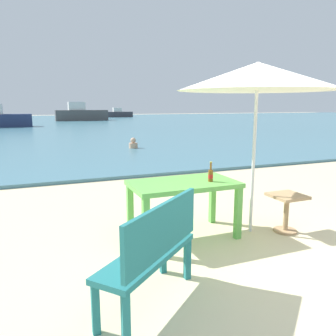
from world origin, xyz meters
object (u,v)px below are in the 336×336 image
(side_table_wood, at_px, (286,208))
(picnic_table_green, at_px, (183,190))
(bench_teal_center, at_px, (154,248))
(boat_sailboat, at_px, (81,114))
(boat_ferry, at_px, (119,114))
(swimmer_person, at_px, (133,144))
(beer_bottle_amber, at_px, (211,175))
(patio_umbrella, at_px, (258,77))

(side_table_wood, bearing_deg, picnic_table_green, 164.32)
(bench_teal_center, xyz_separation_m, boat_sailboat, (4.17, 34.87, 0.25))
(boat_ferry, bearing_deg, swimmer_person, -103.09)
(picnic_table_green, distance_m, boat_sailboat, 33.69)
(swimmer_person, bearing_deg, beer_bottle_amber, -99.78)
(patio_umbrella, height_order, side_table_wood, patio_umbrella)
(beer_bottle_amber, relative_size, side_table_wood, 0.49)
(picnic_table_green, bearing_deg, boat_ferry, 77.13)
(swimmer_person, relative_size, boat_ferry, 0.12)
(boat_ferry, bearing_deg, side_table_wood, -100.95)
(side_table_wood, bearing_deg, swimmer_person, 87.09)
(patio_umbrella, relative_size, bench_teal_center, 2.01)
(beer_bottle_amber, xyz_separation_m, side_table_wood, (1.06, -0.27, -0.50))
(boat_sailboat, distance_m, boat_ferry, 10.71)
(patio_umbrella, xyz_separation_m, side_table_wood, (0.45, -0.20, -1.76))
(picnic_table_green, height_order, bench_teal_center, bench_teal_center)
(bench_teal_center, relative_size, swimmer_person, 2.80)
(patio_umbrella, relative_size, boat_ferry, 0.65)
(beer_bottle_amber, xyz_separation_m, patio_umbrella, (0.62, -0.07, 1.26))
(patio_umbrella, distance_m, boat_ferry, 43.24)
(side_table_wood, height_order, swimmer_person, side_table_wood)
(beer_bottle_amber, bearing_deg, picnic_table_green, 160.02)
(picnic_table_green, bearing_deg, swimmer_person, 77.96)
(side_table_wood, bearing_deg, boat_sailboat, 86.84)
(swimmer_person, height_order, boat_sailboat, boat_sailboat)
(bench_teal_center, distance_m, boat_ferry, 44.74)
(bench_teal_center, relative_size, boat_sailboat, 0.21)
(boat_ferry, bearing_deg, picnic_table_green, -102.87)
(swimmer_person, distance_m, boat_ferry, 34.28)
(beer_bottle_amber, bearing_deg, patio_umbrella, -6.68)
(picnic_table_green, relative_size, bench_teal_center, 1.22)
(picnic_table_green, distance_m, boat_ferry, 43.23)
(boat_sailboat, bearing_deg, beer_bottle_amber, -94.99)
(picnic_table_green, distance_m, side_table_wood, 1.48)
(patio_umbrella, bearing_deg, bench_teal_center, -148.15)
(patio_umbrella, bearing_deg, side_table_wood, -24.01)
(beer_bottle_amber, bearing_deg, bench_teal_center, -135.25)
(bench_teal_center, height_order, boat_ferry, boat_ferry)
(bench_teal_center, bearing_deg, patio_umbrella, 31.85)
(beer_bottle_amber, bearing_deg, side_table_wood, -14.28)
(picnic_table_green, distance_m, swimmer_person, 8.95)
(beer_bottle_amber, xyz_separation_m, boat_sailboat, (2.94, 33.65, -0.06))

